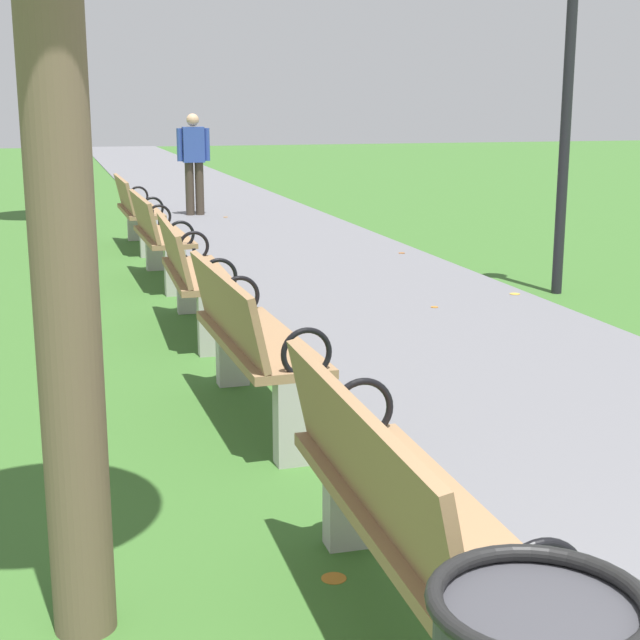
# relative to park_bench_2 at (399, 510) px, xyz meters

# --- Properties ---
(paved_walkway) EXTENTS (2.85, 44.00, 0.02)m
(paved_walkway) POSITION_rel_park_bench_2_xyz_m (1.93, 15.63, -0.48)
(paved_walkway) COLOR slate
(paved_walkway) RESTS_ON ground
(park_bench_2) EXTENTS (0.49, 1.60, 0.90)m
(park_bench_2) POSITION_rel_park_bench_2_xyz_m (0.00, 0.00, 0.00)
(park_bench_2) COLOR #93704C
(park_bench_2) RESTS_ON ground
(park_bench_3) EXTENTS (0.51, 1.61, 0.90)m
(park_bench_3) POSITION_rel_park_bench_2_xyz_m (0.00, 2.44, 0.00)
(park_bench_3) COLOR #93704C
(park_bench_3) RESTS_ON ground
(park_bench_4) EXTENTS (0.52, 1.61, 0.90)m
(park_bench_4) POSITION_rel_park_bench_2_xyz_m (0.00, 4.71, 0.00)
(park_bench_4) COLOR #93704C
(park_bench_4) RESTS_ON ground
(park_bench_5) EXTENTS (0.50, 1.61, 0.90)m
(park_bench_5) POSITION_rel_park_bench_2_xyz_m (0.00, 7.00, 0.00)
(park_bench_5) COLOR #93704C
(park_bench_5) RESTS_ON ground
(park_bench_6) EXTENTS (0.49, 1.61, 0.90)m
(park_bench_6) POSITION_rel_park_bench_2_xyz_m (0.00, 9.41, 0.00)
(park_bench_6) COLOR #93704C
(park_bench_6) RESTS_ON ground
(pedestrian_walking) EXTENTS (0.53, 0.23, 1.62)m
(pedestrian_walking) POSITION_rel_park_bench_2_xyz_m (1.24, 12.70, 0.44)
(pedestrian_walking) COLOR #3D3328
(pedestrian_walking) RESTS_ON paved_walkway
(lamp_post) EXTENTS (0.28, 0.28, 3.48)m
(lamp_post) POSITION_rel_park_bench_2_xyz_m (3.66, 5.34, 1.82)
(lamp_post) COLOR black
(lamp_post) RESTS_ON ground
(scattered_leaves) EXTENTS (3.65, 15.14, 0.02)m
(scattered_leaves) POSITION_rel_park_bench_2_xyz_m (0.86, 2.99, -0.47)
(scattered_leaves) COLOR #AD6B23
(scattered_leaves) RESTS_ON ground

